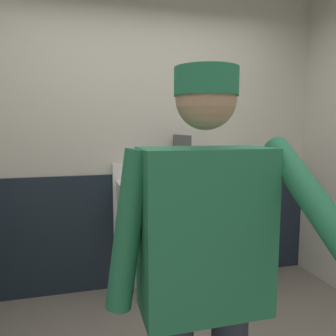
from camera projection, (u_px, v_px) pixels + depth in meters
name	position (u px, v px, depth m)	size (l,w,h in m)	color
wall_back	(134.00, 139.00, 3.00)	(4.08, 0.12, 2.72)	beige
wainscot_band_back	(136.00, 230.00, 3.03)	(3.48, 0.03, 1.05)	#19232D
urinal_left	(138.00, 207.00, 2.86)	(0.40, 0.34, 1.24)	white
urinal_middle	(218.00, 202.00, 3.05)	(0.40, 0.34, 1.24)	white
privacy_divider_panel	(181.00, 187.00, 2.87)	(0.04, 0.40, 0.90)	#4C4C51
person	(205.00, 263.00, 1.20)	(0.68, 0.60, 1.67)	#2D3342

